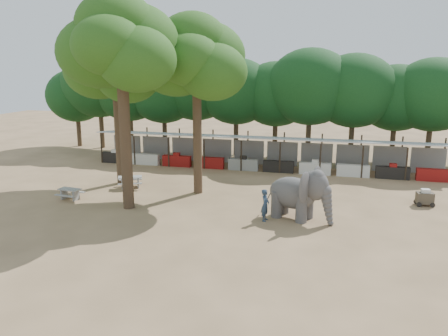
% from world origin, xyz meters
% --- Properties ---
extents(ground, '(100.00, 100.00, 0.00)m').
position_xyz_m(ground, '(0.00, 0.00, 0.00)').
color(ground, brown).
rests_on(ground, ground).
extents(vendor_stalls, '(28.00, 2.99, 2.80)m').
position_xyz_m(vendor_stalls, '(-0.00, 13.84, 1.18)').
color(vendor_stalls, '#A9ACB2').
rests_on(vendor_stalls, ground).
extents(yard_tree_left, '(7.10, 6.90, 11.02)m').
position_xyz_m(yard_tree_left, '(-9.13, 7.19, 8.20)').
color(yard_tree_left, '#332316').
rests_on(yard_tree_left, ground).
extents(yard_tree_center, '(7.10, 6.90, 12.04)m').
position_xyz_m(yard_tree_center, '(-6.13, 2.19, 9.21)').
color(yard_tree_center, '#332316').
rests_on(yard_tree_center, ground).
extents(yard_tree_back, '(7.10, 6.90, 11.36)m').
position_xyz_m(yard_tree_back, '(-3.13, 6.19, 8.54)').
color(yard_tree_back, '#332316').
rests_on(yard_tree_back, ground).
extents(backdrop_trees, '(46.46, 5.95, 8.33)m').
position_xyz_m(backdrop_trees, '(0.00, 19.00, 5.51)').
color(backdrop_trees, '#332316').
rests_on(backdrop_trees, ground).
extents(elephant, '(3.87, 2.94, 2.88)m').
position_xyz_m(elephant, '(3.85, 2.52, 1.44)').
color(elephant, '#413F3F').
rests_on(elephant, ground).
extents(handler, '(0.47, 0.66, 1.74)m').
position_xyz_m(handler, '(2.07, 1.80, 0.87)').
color(handler, '#26384C').
rests_on(handler, ground).
extents(picnic_table_near, '(1.52, 1.40, 0.69)m').
position_xyz_m(picnic_table_near, '(-10.27, 2.60, 0.45)').
color(picnic_table_near, gray).
rests_on(picnic_table_near, ground).
extents(picnic_table_far, '(2.03, 1.95, 0.79)m').
position_xyz_m(picnic_table_far, '(-7.82, 5.96, 0.52)').
color(picnic_table_far, gray).
rests_on(picnic_table_far, ground).
extents(cart_back, '(1.12, 0.80, 1.02)m').
position_xyz_m(cart_back, '(10.89, 6.66, 0.50)').
color(cart_back, '#3B3126').
rests_on(cart_back, ground).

